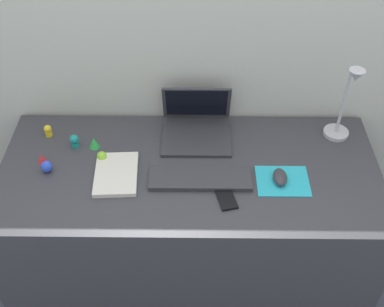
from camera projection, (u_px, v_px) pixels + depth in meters
ground_plane at (190, 273)px, 2.55m from camera, size 6.00×6.00×0.00m
back_wall at (190, 117)px, 2.36m from camera, size 2.77×0.05×1.41m
desk at (190, 227)px, 2.30m from camera, size 1.57×0.70×0.74m
laptop at (196, 123)px, 2.19m from camera, size 0.30×0.27×0.21m
keyboard at (200, 178)px, 2.00m from camera, size 0.41×0.13×0.02m
mousepad at (283, 181)px, 2.00m from camera, size 0.21×0.17×0.00m
mouse at (280, 177)px, 1.99m from camera, size 0.06×0.10×0.03m
cell_phone at (226, 197)px, 1.93m from camera, size 0.09×0.14×0.01m
desk_lamp at (345, 105)px, 2.07m from camera, size 0.11×0.15×0.38m
notebook_pad at (116, 174)px, 2.02m from camera, size 0.18×0.25×0.02m
toy_figurine_red at (42, 158)px, 2.07m from camera, size 0.04×0.04×0.04m
toy_figurine_yellow at (48, 131)px, 2.19m from camera, size 0.03×0.03×0.06m
toy_figurine_green at (94, 143)px, 2.13m from camera, size 0.04×0.04×0.05m
toy_figurine_lime at (102, 156)px, 2.07m from camera, size 0.04×0.04×0.04m
toy_figurine_blue at (47, 167)px, 2.03m from camera, size 0.05×0.05×0.05m
toy_figurine_teal at (75, 141)px, 2.13m from camera, size 0.04×0.04×0.06m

